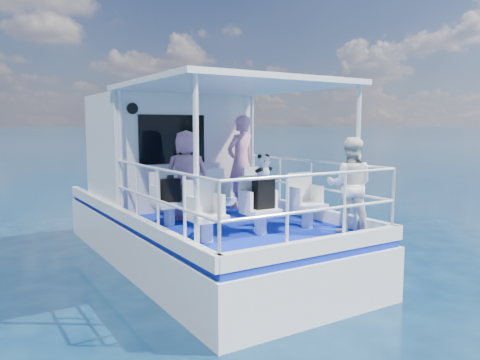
# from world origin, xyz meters

# --- Properties ---
(ground) EXTENTS (2000.00, 2000.00, 0.00)m
(ground) POSITION_xyz_m (0.00, 0.00, 0.00)
(ground) COLOR #071F3A
(ground) RESTS_ON ground
(hull) EXTENTS (3.00, 7.00, 1.60)m
(hull) POSITION_xyz_m (0.00, 1.00, 0.00)
(hull) COLOR white
(hull) RESTS_ON ground
(deck) EXTENTS (2.90, 6.90, 0.10)m
(deck) POSITION_xyz_m (0.00, 1.00, 0.85)
(deck) COLOR #0B20A0
(deck) RESTS_ON hull
(cabin) EXTENTS (2.85, 2.00, 2.20)m
(cabin) POSITION_xyz_m (0.00, 2.30, 2.00)
(cabin) COLOR white
(cabin) RESTS_ON deck
(canopy) EXTENTS (3.00, 3.20, 0.08)m
(canopy) POSITION_xyz_m (0.00, -0.20, 3.14)
(canopy) COLOR white
(canopy) RESTS_ON cabin
(canopy_posts) EXTENTS (2.77, 2.97, 2.20)m
(canopy_posts) POSITION_xyz_m (0.00, -0.25, 2.00)
(canopy_posts) COLOR white
(canopy_posts) RESTS_ON deck
(railings) EXTENTS (2.84, 3.59, 1.00)m
(railings) POSITION_xyz_m (0.00, -0.58, 1.40)
(railings) COLOR white
(railings) RESTS_ON deck
(seat_port_fwd) EXTENTS (0.48, 0.46, 0.38)m
(seat_port_fwd) POSITION_xyz_m (-0.90, 0.20, 1.09)
(seat_port_fwd) COLOR white
(seat_port_fwd) RESTS_ON deck
(seat_center_fwd) EXTENTS (0.48, 0.46, 0.38)m
(seat_center_fwd) POSITION_xyz_m (0.00, 0.20, 1.09)
(seat_center_fwd) COLOR white
(seat_center_fwd) RESTS_ON deck
(seat_stbd_fwd) EXTENTS (0.48, 0.46, 0.38)m
(seat_stbd_fwd) POSITION_xyz_m (0.90, 0.20, 1.09)
(seat_stbd_fwd) COLOR white
(seat_stbd_fwd) RESTS_ON deck
(seat_port_aft) EXTENTS (0.48, 0.46, 0.38)m
(seat_port_aft) POSITION_xyz_m (-0.90, -1.10, 1.09)
(seat_port_aft) COLOR white
(seat_port_aft) RESTS_ON deck
(seat_center_aft) EXTENTS (0.48, 0.46, 0.38)m
(seat_center_aft) POSITION_xyz_m (0.00, -1.10, 1.09)
(seat_center_aft) COLOR white
(seat_center_aft) RESTS_ON deck
(seat_stbd_aft) EXTENTS (0.48, 0.46, 0.38)m
(seat_stbd_aft) POSITION_xyz_m (0.90, -1.10, 1.09)
(seat_stbd_aft) COLOR white
(seat_stbd_aft) RESTS_ON deck
(passenger_port_fwd) EXTENTS (0.68, 0.60, 1.52)m
(passenger_port_fwd) POSITION_xyz_m (-0.45, 0.48, 1.66)
(passenger_port_fwd) COLOR #CA829B
(passenger_port_fwd) RESTS_ON deck
(passenger_stbd_fwd) EXTENTS (0.73, 0.57, 1.80)m
(passenger_stbd_fwd) POSITION_xyz_m (0.93, 0.94, 1.80)
(passenger_stbd_fwd) COLOR pink
(passenger_stbd_fwd) RESTS_ON deck
(passenger_stbd_aft) EXTENTS (0.87, 0.87, 1.43)m
(passenger_stbd_aft) POSITION_xyz_m (1.18, -1.73, 1.62)
(passenger_stbd_aft) COLOR white
(passenger_stbd_aft) RESTS_ON deck
(backpack_port) EXTENTS (0.28, 0.16, 0.37)m
(backpack_port) POSITION_xyz_m (-0.88, 0.18, 1.47)
(backpack_port) COLOR black
(backpack_port) RESTS_ON seat_port_fwd
(backpack_center) EXTENTS (0.30, 0.17, 0.45)m
(backpack_center) POSITION_xyz_m (0.04, -1.12, 1.51)
(backpack_center) COLOR black
(backpack_center) RESTS_ON seat_center_aft
(compact_camera) EXTENTS (0.10, 0.06, 0.06)m
(compact_camera) POSITION_xyz_m (-0.88, 0.19, 1.68)
(compact_camera) COLOR black
(compact_camera) RESTS_ON backpack_port
(panda) EXTENTS (0.22, 0.19, 0.35)m
(panda) POSITION_xyz_m (0.03, -1.12, 1.91)
(panda) COLOR silver
(panda) RESTS_ON backpack_center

